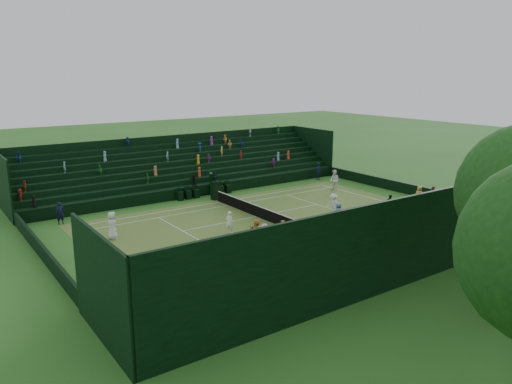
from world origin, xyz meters
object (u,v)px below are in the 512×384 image
(tennis_net, at_px, (256,210))
(player_near_west, at_px, (112,225))
(player_near_east, at_px, (230,222))
(player_far_west, at_px, (334,180))
(player_far_east, at_px, (333,205))
(umpire_chair, at_px, (215,188))

(tennis_net, bearing_deg, player_near_west, -96.25)
(player_near_east, distance_m, player_far_west, 16.10)
(player_near_east, bearing_deg, player_far_west, -106.15)
(tennis_net, relative_size, player_far_east, 6.57)
(umpire_chair, xyz_separation_m, player_far_east, (9.72, 5.09, -0.19))
(tennis_net, xyz_separation_m, player_far_east, (3.19, 5.23, 0.36))
(player_far_west, bearing_deg, player_near_west, -77.81)
(umpire_chair, bearing_deg, player_near_east, -24.36)
(tennis_net, distance_m, player_far_west, 11.74)
(player_near_west, xyz_separation_m, player_far_west, (-1.85, 22.38, 0.04))
(player_far_west, distance_m, player_far_east, 8.73)
(tennis_net, distance_m, player_near_west, 11.14)
(tennis_net, height_order, player_far_east, player_far_east)
(player_near_west, distance_m, player_near_east, 8.00)
(player_far_west, height_order, player_far_east, player_far_west)
(tennis_net, xyz_separation_m, player_near_west, (-1.21, -11.06, 0.43))
(umpire_chair, bearing_deg, player_near_west, -64.56)
(player_near_west, xyz_separation_m, player_near_east, (3.50, 7.20, -0.16))
(player_near_east, height_order, player_far_east, player_far_east)
(player_near_west, bearing_deg, tennis_net, -87.39)
(tennis_net, bearing_deg, player_far_west, 105.15)
(tennis_net, distance_m, player_near_east, 4.50)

